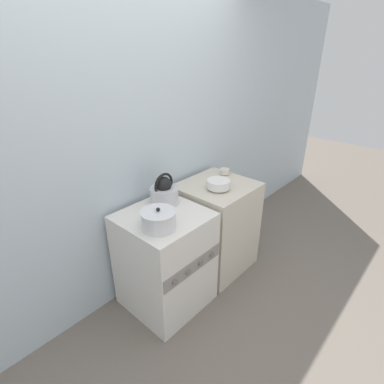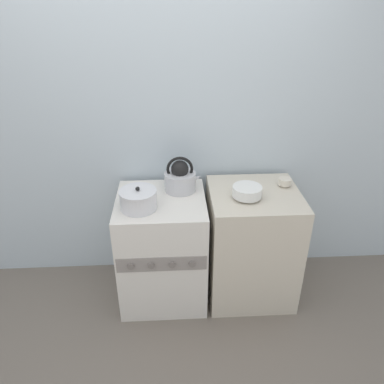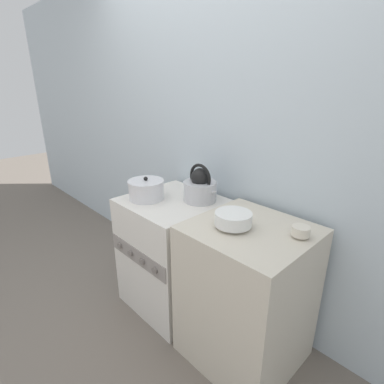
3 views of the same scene
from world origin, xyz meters
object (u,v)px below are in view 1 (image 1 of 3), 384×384
at_px(cooking_pot, 159,220).
at_px(enamel_bowl, 218,184).
at_px(kettle, 164,192).
at_px(small_ceramic_bowl, 225,171).
at_px(stove, 165,260).

bearing_deg(cooking_pot, enamel_bowl, 3.53).
bearing_deg(kettle, small_ceramic_bowl, -3.10).
height_order(stove, small_ceramic_bowl, small_ceramic_bowl).
distance_m(kettle, small_ceramic_bowl, 0.75).
height_order(cooking_pot, small_ceramic_bowl, cooking_pot).
height_order(stove, kettle, kettle).
height_order(stove, cooking_pot, cooking_pot).
relative_size(stove, small_ceramic_bowl, 9.27).
bearing_deg(small_ceramic_bowl, stove, -173.95).
bearing_deg(stove, cooking_pot, -142.21).
xyz_separation_m(cooking_pot, small_ceramic_bowl, (1.03, 0.20, -0.00)).
bearing_deg(kettle, stove, -136.66).
relative_size(cooking_pot, enamel_bowl, 1.25).
distance_m(enamel_bowl, small_ceramic_bowl, 0.34).
relative_size(kettle, cooking_pot, 1.11).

